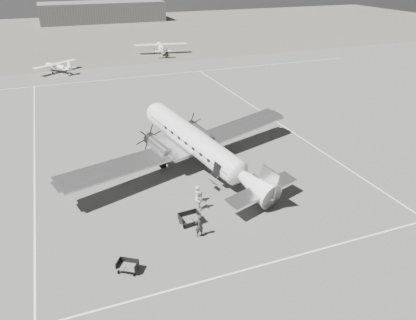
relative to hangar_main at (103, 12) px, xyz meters
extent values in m
plane|color=slate|center=(-5.00, -120.00, -3.30)|extent=(260.00, 260.00, 0.00)
cube|color=white|center=(-5.00, -134.00, -3.29)|extent=(60.00, 0.15, 0.01)
cube|color=white|center=(7.00, -120.00, -3.29)|extent=(0.15, 80.00, 0.01)
cube|color=white|center=(-23.00, -110.00, -3.29)|extent=(0.15, 60.00, 0.01)
cube|color=white|center=(-5.00, -80.00, -3.29)|extent=(90.00, 0.15, 0.01)
cube|color=#59574B|center=(-5.00, -25.00, -3.30)|extent=(260.00, 90.00, 0.01)
cube|color=slate|center=(0.00, 0.00, -0.30)|extent=(42.00, 14.00, 6.00)
cube|color=#616161|center=(0.00, 0.00, 3.00)|extent=(42.00, 14.00, 0.60)
imported|color=#323232|center=(-11.11, -129.24, -2.36)|extent=(0.70, 0.47, 1.89)
imported|color=#B7B7B5|center=(-9.66, -125.64, -2.45)|extent=(0.91, 1.01, 1.70)
imported|color=silver|center=(-9.52, -124.51, -2.52)|extent=(0.68, 0.87, 1.57)
camera|label=1|loc=(-19.70, -153.31, 15.77)|focal=35.00mm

